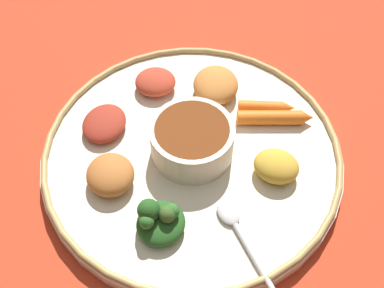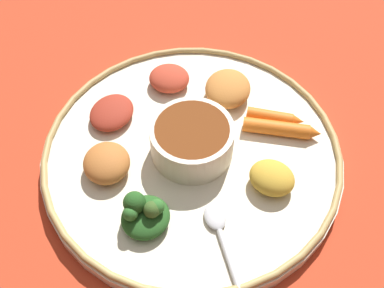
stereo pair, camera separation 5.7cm
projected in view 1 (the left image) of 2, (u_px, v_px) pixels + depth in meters
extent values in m
plane|color=#B7381E|center=(192.00, 159.00, 0.60)|extent=(2.40, 2.40, 0.00)
cylinder|color=beige|center=(192.00, 155.00, 0.59)|extent=(0.38, 0.38, 0.02)
torus|color=tan|center=(192.00, 150.00, 0.58)|extent=(0.37, 0.37, 0.01)
cylinder|color=beige|center=(192.00, 140.00, 0.56)|extent=(0.10, 0.10, 0.05)
cylinder|color=brown|center=(192.00, 130.00, 0.55)|extent=(0.09, 0.09, 0.01)
ellipsoid|color=silver|center=(228.00, 212.00, 0.53)|extent=(0.04, 0.04, 0.01)
cylinder|color=silver|center=(265.00, 276.00, 0.48)|extent=(0.09, 0.10, 0.01)
ellipsoid|color=#23511E|center=(157.00, 222.00, 0.51)|extent=(0.06, 0.06, 0.02)
sphere|color=#2D6628|center=(172.00, 211.00, 0.50)|extent=(0.02, 0.02, 0.02)
sphere|color=#385623|center=(167.00, 214.00, 0.50)|extent=(0.02, 0.02, 0.02)
sphere|color=#23511E|center=(149.00, 210.00, 0.50)|extent=(0.03, 0.03, 0.03)
sphere|color=#2D6628|center=(147.00, 222.00, 0.49)|extent=(0.02, 0.02, 0.02)
cylinder|color=orange|center=(270.00, 118.00, 0.60)|extent=(0.09, 0.04, 0.02)
cone|color=orange|center=(308.00, 117.00, 0.60)|extent=(0.02, 0.02, 0.02)
cylinder|color=orange|center=(261.00, 107.00, 0.62)|extent=(0.06, 0.03, 0.02)
cone|color=orange|center=(289.00, 108.00, 0.61)|extent=(0.02, 0.02, 0.01)
ellipsoid|color=#C67A38|center=(218.00, 86.00, 0.63)|extent=(0.08, 0.08, 0.03)
ellipsoid|color=maroon|center=(106.00, 121.00, 0.60)|extent=(0.06, 0.07, 0.02)
ellipsoid|color=gold|center=(276.00, 169.00, 0.55)|extent=(0.06, 0.05, 0.03)
ellipsoid|color=#B2662D|center=(110.00, 175.00, 0.54)|extent=(0.08, 0.08, 0.03)
ellipsoid|color=#B73D28|center=(155.00, 82.00, 0.64)|extent=(0.07, 0.07, 0.02)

